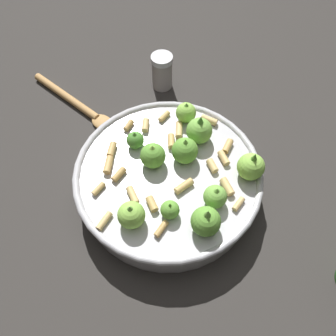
# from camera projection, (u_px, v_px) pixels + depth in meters

# --- Properties ---
(ground_plane) EXTENTS (2.40, 2.40, 0.00)m
(ground_plane) POSITION_uv_depth(u_px,v_px,m) (168.00, 188.00, 0.59)
(ground_plane) COLOR #2D2B28
(cooking_pan) EXTENTS (0.32, 0.32, 0.12)m
(cooking_pan) POSITION_uv_depth(u_px,v_px,m) (170.00, 177.00, 0.56)
(cooking_pan) COLOR #B7B7BC
(cooking_pan) RESTS_ON ground
(pepper_shaker) EXTENTS (0.05, 0.05, 0.08)m
(pepper_shaker) POSITION_uv_depth(u_px,v_px,m) (162.00, 72.00, 0.70)
(pepper_shaker) COLOR gray
(pepper_shaker) RESTS_ON ground
(wooden_spoon) EXTENTS (0.15, 0.21, 0.02)m
(wooden_spoon) POSITION_uv_depth(u_px,v_px,m) (77.00, 104.00, 0.70)
(wooden_spoon) COLOR #B2844C
(wooden_spoon) RESTS_ON ground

